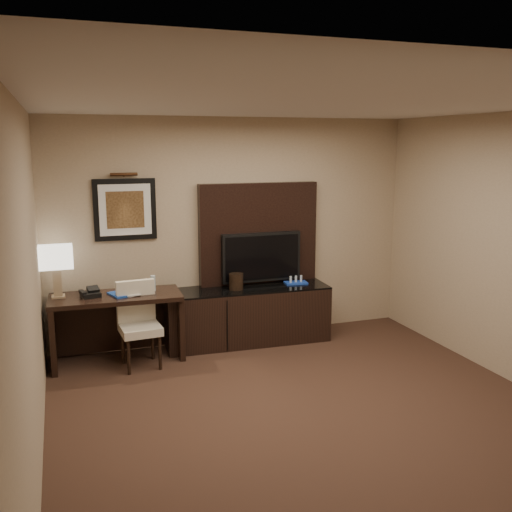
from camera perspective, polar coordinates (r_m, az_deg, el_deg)
name	(u,v)px	position (r m, az deg, el deg)	size (l,w,h in m)	color
floor	(319,425)	(5.17, 6.35, -16.48)	(4.50, 5.00, 0.01)	#352018
ceiling	(327,102)	(4.59, 7.10, 14.99)	(4.50, 5.00, 0.01)	silver
wall_back	(234,230)	(6.99, -2.23, 2.64)	(4.50, 0.01, 2.70)	tan
wall_left	(28,296)	(4.25, -21.83, -3.77)	(0.01, 5.00, 2.70)	tan
desk	(117,328)	(6.55, -13.71, -7.00)	(1.41, 0.61, 0.76)	black
credenza	(247,315)	(6.96, -0.88, -5.93)	(1.98, 0.55, 0.68)	black
tv_wall_panel	(259,236)	(7.04, 0.26, 2.05)	(1.50, 0.12, 1.30)	black
tv	(261,257)	(6.99, 0.53, -0.10)	(1.00, 0.08, 0.60)	black
artwork	(125,210)	(6.67, -12.97, 4.55)	(0.70, 0.04, 0.70)	black
picture_light	(124,174)	(6.60, -13.08, 7.96)	(0.04, 0.04, 0.30)	#3E2413
desk_chair	(140,328)	(6.30, -11.50, -7.10)	(0.42, 0.48, 0.87)	beige
table_lamp	(57,272)	(6.46, -19.30, -1.54)	(0.34, 0.20, 0.56)	#9E8462
desk_phone	(90,293)	(6.42, -16.22, -3.54)	(0.19, 0.17, 0.10)	black
blue_folder	(121,294)	(6.43, -13.33, -3.73)	(0.22, 0.29, 0.02)	#173C97
book	(125,287)	(6.37, -12.96, -3.00)	(0.15, 0.02, 0.20)	#B7AD90
water_bottle	(153,283)	(6.52, -10.27, -2.69)	(0.06, 0.06, 0.17)	#B0C2C8
ice_bucket	(236,281)	(6.78, -2.00, -2.56)	(0.17, 0.17, 0.19)	black
minibar_tray	(296,280)	(7.08, 4.01, -2.38)	(0.27, 0.16, 0.10)	#1B40B2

